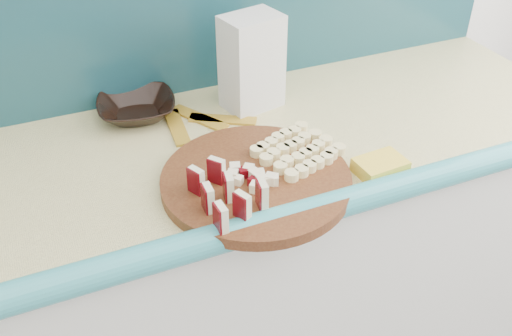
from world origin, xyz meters
name	(u,v)px	position (x,y,z in m)	size (l,w,h in m)	color
kitchen_counter	(172,297)	(0.10, 1.50, 0.46)	(2.20, 0.63, 0.91)	white
backsplash	(112,8)	(0.10, 1.79, 1.16)	(2.20, 0.02, 0.50)	teal
cutting_board	(256,181)	(0.27, 1.32, 0.92)	(0.40, 0.40, 0.02)	#421D0E
apple_wedges	(225,193)	(0.18, 1.26, 0.96)	(0.13, 0.18, 0.05)	beige
apple_chunks	(247,177)	(0.25, 1.31, 0.94)	(0.06, 0.07, 0.02)	#FDF5CA
banana_slices	(297,150)	(0.39, 1.36, 0.94)	(0.20, 0.19, 0.02)	#F7E397
brown_bowl	(137,108)	(0.11, 1.70, 0.93)	(0.19, 0.19, 0.05)	black
flour_bag	(252,63)	(0.40, 1.64, 1.03)	(0.14, 0.10, 0.24)	silver
sponge	(380,166)	(0.54, 1.26, 0.93)	(0.11, 0.07, 0.03)	#FFE543
banana_peel	(200,121)	(0.24, 1.61, 0.91)	(0.22, 0.19, 0.01)	gold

